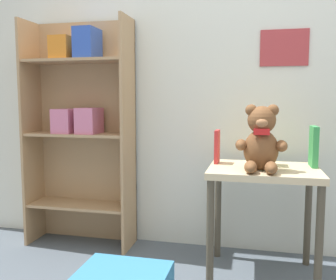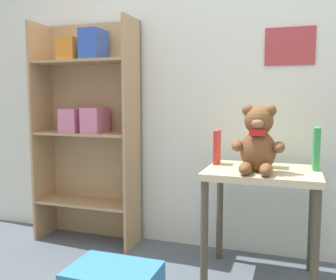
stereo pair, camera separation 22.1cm
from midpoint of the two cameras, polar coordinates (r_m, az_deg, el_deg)
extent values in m
cube|color=silver|center=(2.47, 7.78, 12.17)|extent=(4.80, 0.06, 2.50)
cube|color=#A8383D|center=(2.43, 14.78, 13.46)|extent=(0.29, 0.01, 0.22)
cube|color=tan|center=(2.79, -22.14, 0.95)|extent=(0.02, 0.27, 1.51)
cube|color=tan|center=(2.45, -8.64, 0.68)|extent=(0.02, 0.27, 1.51)
cube|color=tan|center=(2.71, -14.56, 1.07)|extent=(0.72, 0.02, 1.51)
cube|color=tan|center=(2.69, -15.51, -9.51)|extent=(0.68, 0.24, 0.02)
cube|color=tan|center=(2.60, -15.82, 0.83)|extent=(0.68, 0.24, 0.02)
cube|color=tan|center=(2.60, -16.15, 11.51)|extent=(0.68, 0.24, 0.02)
cube|color=orange|center=(2.64, -17.99, 13.17)|extent=(0.13, 0.19, 0.15)
cube|color=#2D51B7|center=(2.57, -14.67, 14.04)|extent=(0.13, 0.19, 0.20)
cube|color=#D17093|center=(2.63, -17.64, 2.78)|extent=(0.13, 0.19, 0.16)
cube|color=#D17093|center=(2.54, -14.36, 2.86)|extent=(0.13, 0.19, 0.17)
cube|color=beige|center=(2.10, 11.50, -4.66)|extent=(0.59, 0.47, 0.04)
cylinder|color=#494233|center=(2.01, 3.23, -14.20)|extent=(0.04, 0.04, 0.58)
cylinder|color=#494233|center=(1.99, 19.07, -14.70)|extent=(0.04, 0.04, 0.58)
cylinder|color=#494233|center=(2.39, 4.96, -10.82)|extent=(0.04, 0.04, 0.58)
cylinder|color=#494233|center=(2.38, 18.05, -11.20)|extent=(0.04, 0.04, 0.58)
ellipsoid|color=brown|center=(2.01, 10.95, -1.53)|extent=(0.18, 0.14, 0.21)
sphere|color=brown|center=(1.99, 11.05, 3.00)|extent=(0.15, 0.15, 0.15)
sphere|color=brown|center=(1.99, 9.49, 4.51)|extent=(0.06, 0.06, 0.06)
sphere|color=brown|center=(1.99, 12.67, 4.44)|extent=(0.06, 0.06, 0.06)
ellipsoid|color=#9B6842|center=(1.93, 10.97, 2.57)|extent=(0.06, 0.04, 0.04)
ellipsoid|color=brown|center=(1.99, 7.99, -0.75)|extent=(0.06, 0.12, 0.06)
ellipsoid|color=brown|center=(1.98, 13.92, -0.90)|extent=(0.06, 0.12, 0.06)
ellipsoid|color=brown|center=(1.92, 9.29, -4.12)|extent=(0.06, 0.13, 0.06)
ellipsoid|color=brown|center=(1.91, 12.28, -4.20)|extent=(0.06, 0.13, 0.06)
cube|color=red|center=(1.94, 10.95, 1.22)|extent=(0.08, 0.02, 0.03)
cube|color=red|center=(2.19, 4.64, -1.03)|extent=(0.02, 0.10, 0.19)
cube|color=gold|center=(2.16, 11.65, -0.37)|extent=(0.04, 0.12, 0.26)
cube|color=#33934C|center=(2.18, 18.67, -0.96)|extent=(0.03, 0.14, 0.23)
camera|label=1|loc=(0.11, -92.86, -0.31)|focal=40.00mm
camera|label=2|loc=(0.11, 87.14, 0.31)|focal=40.00mm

